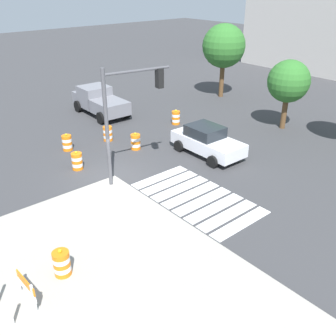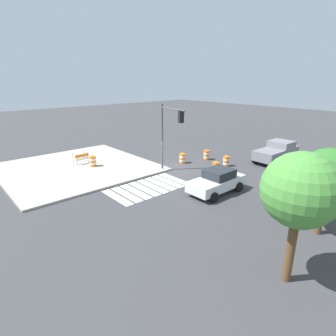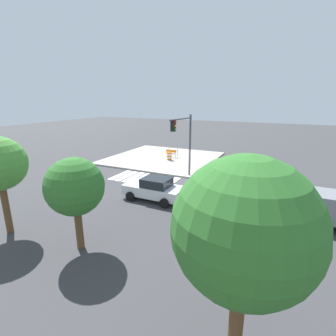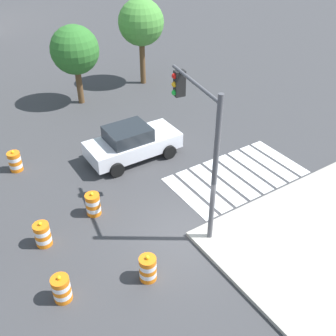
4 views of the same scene
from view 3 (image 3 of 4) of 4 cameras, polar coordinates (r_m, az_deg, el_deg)
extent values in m
plane|color=#38383A|center=(22.62, 5.71, -2.53)|extent=(120.00, 120.00, 0.00)
cube|color=#9E998E|center=(30.20, -1.10, 2.30)|extent=(12.00, 12.00, 0.15)
cube|color=silver|center=(21.52, 0.62, -3.37)|extent=(0.60, 3.20, 0.02)
cube|color=silver|center=(21.83, -1.17, -3.10)|extent=(0.60, 3.20, 0.02)
cube|color=silver|center=(22.16, -2.90, -2.83)|extent=(0.60, 3.20, 0.02)
cube|color=silver|center=(22.51, -4.59, -2.56)|extent=(0.60, 3.20, 0.02)
cube|color=silver|center=(22.88, -6.22, -2.30)|extent=(0.60, 3.20, 0.02)
cube|color=silver|center=(23.27, -7.79, -2.05)|extent=(0.60, 3.20, 0.02)
cube|color=silver|center=(23.68, -9.31, -1.81)|extent=(0.60, 3.20, 0.02)
cube|color=silver|center=(24.10, -10.78, -1.57)|extent=(0.60, 3.20, 0.02)
cube|color=silver|center=(17.93, -3.30, -5.08)|extent=(4.32, 1.89, 0.70)
cube|color=#1E2328|center=(17.60, -2.62, -3.22)|extent=(1.92, 1.62, 0.60)
cylinder|color=black|center=(17.98, -8.56, -6.36)|extent=(0.66, 0.25, 0.66)
cylinder|color=black|center=(19.46, -5.39, -4.53)|extent=(0.66, 0.25, 0.66)
cylinder|color=black|center=(16.69, -0.82, -7.96)|extent=(0.66, 0.25, 0.66)
cylinder|color=black|center=(18.28, 1.90, -5.82)|extent=(0.66, 0.25, 0.66)
cube|color=slate|center=(16.76, 25.72, -7.48)|extent=(2.55, 2.06, 0.90)
cube|color=slate|center=(16.81, 33.03, -7.35)|extent=(1.95, 2.05, 1.50)
cylinder|color=black|center=(17.88, 24.07, -7.43)|extent=(0.85, 0.32, 0.84)
cylinder|color=black|center=(16.00, 23.59, -10.08)|extent=(0.85, 0.32, 0.84)
cylinder|color=orange|center=(19.35, 15.74, -5.95)|extent=(0.56, 0.56, 0.18)
cylinder|color=white|center=(19.28, 15.78, -5.46)|extent=(0.56, 0.56, 0.18)
cylinder|color=orange|center=(19.22, 15.82, -4.95)|extent=(0.56, 0.56, 0.18)
cylinder|color=white|center=(19.16, 15.86, -4.45)|extent=(0.56, 0.56, 0.18)
cylinder|color=orange|center=(19.10, 15.90, -3.94)|extent=(0.56, 0.56, 0.18)
sphere|color=yellow|center=(19.05, 15.93, -3.52)|extent=(0.12, 0.12, 0.12)
cylinder|color=orange|center=(22.84, 11.56, -2.36)|extent=(0.56, 0.56, 0.18)
cylinder|color=white|center=(22.79, 11.59, -1.93)|extent=(0.56, 0.56, 0.18)
cylinder|color=orange|center=(22.74, 11.61, -1.50)|extent=(0.56, 0.56, 0.18)
cylinder|color=white|center=(22.68, 11.64, -1.06)|extent=(0.56, 0.56, 0.18)
cylinder|color=orange|center=(22.63, 11.66, -0.62)|extent=(0.56, 0.56, 0.18)
sphere|color=yellow|center=(22.59, 11.68, -0.26)|extent=(0.12, 0.12, 0.12)
cylinder|color=orange|center=(21.71, 17.70, -3.74)|extent=(0.56, 0.56, 0.18)
cylinder|color=white|center=(21.66, 17.74, -3.29)|extent=(0.56, 0.56, 0.18)
cylinder|color=orange|center=(21.60, 17.77, -2.84)|extent=(0.56, 0.56, 0.18)
cylinder|color=white|center=(21.55, 17.81, -2.39)|extent=(0.56, 0.56, 0.18)
cylinder|color=orange|center=(21.49, 17.85, -1.93)|extent=(0.56, 0.56, 0.18)
sphere|color=yellow|center=(21.45, 17.89, -1.55)|extent=(0.12, 0.12, 0.12)
cylinder|color=orange|center=(19.28, 9.12, -5.62)|extent=(0.56, 0.56, 0.18)
cylinder|color=white|center=(19.22, 9.14, -5.12)|extent=(0.56, 0.56, 0.18)
cylinder|color=orange|center=(19.16, 9.16, -4.61)|extent=(0.56, 0.56, 0.18)
cylinder|color=white|center=(19.10, 9.19, -4.11)|extent=(0.56, 0.56, 0.18)
cylinder|color=orange|center=(19.04, 9.21, -3.60)|extent=(0.56, 0.56, 0.18)
sphere|color=yellow|center=(18.99, 9.23, -3.17)|extent=(0.12, 0.12, 0.12)
cylinder|color=orange|center=(14.84, 10.23, -12.41)|extent=(0.56, 0.56, 0.18)
cylinder|color=white|center=(14.76, 10.26, -11.80)|extent=(0.56, 0.56, 0.18)
cylinder|color=orange|center=(14.68, 10.30, -11.17)|extent=(0.56, 0.56, 0.18)
cylinder|color=white|center=(14.60, 10.33, -10.54)|extent=(0.56, 0.56, 0.18)
cylinder|color=orange|center=(14.52, 10.37, -9.90)|extent=(0.56, 0.56, 0.18)
sphere|color=yellow|center=(14.46, 10.40, -9.36)|extent=(0.12, 0.12, 0.12)
cylinder|color=orange|center=(28.92, 0.28, 2.05)|extent=(0.56, 0.56, 0.18)
cylinder|color=white|center=(28.88, 0.28, 2.39)|extent=(0.56, 0.56, 0.18)
cylinder|color=orange|center=(28.84, 0.28, 2.74)|extent=(0.56, 0.56, 0.18)
cylinder|color=white|center=(28.80, 0.28, 3.09)|extent=(0.56, 0.56, 0.18)
cylinder|color=orange|center=(28.76, 0.28, 3.44)|extent=(0.56, 0.56, 0.18)
sphere|color=yellow|center=(28.73, 0.28, 3.73)|extent=(0.12, 0.12, 0.12)
cube|color=silver|center=(29.99, 1.72, 3.33)|extent=(0.07, 0.07, 1.00)
cube|color=silver|center=(30.63, 2.19, 3.59)|extent=(0.07, 0.07, 1.00)
cube|color=silver|center=(30.39, -0.22, 3.50)|extent=(0.07, 0.07, 1.00)
cube|color=silver|center=(31.02, 0.28, 3.75)|extent=(0.07, 0.07, 1.00)
cube|color=orange|center=(30.12, 0.73, 3.88)|extent=(1.30, 0.11, 0.28)
cube|color=white|center=(30.18, 0.73, 3.32)|extent=(1.30, 0.11, 0.20)
cylinder|color=#4C4C51|center=(22.65, 5.00, 5.09)|extent=(0.18, 0.18, 5.50)
cylinder|color=#4C4C51|center=(20.97, 2.93, 11.05)|extent=(0.64, 3.18, 0.12)
cube|color=black|center=(20.07, 1.19, 9.57)|extent=(0.40, 0.33, 0.90)
sphere|color=red|center=(19.94, 1.65, 10.40)|extent=(0.20, 0.20, 0.20)
sphere|color=#F2A514|center=(19.97, 1.65, 9.54)|extent=(0.20, 0.20, 0.20)
sphere|color=green|center=(20.00, 1.64, 8.68)|extent=(0.20, 0.20, 0.20)
cylinder|color=brown|center=(15.86, -32.87, -7.57)|extent=(0.34, 0.34, 2.87)
cylinder|color=brown|center=(7.75, 15.22, -30.57)|extent=(0.37, 0.37, 2.92)
sphere|color=#2D6B28|center=(6.14, 17.01, -12.94)|extent=(3.43, 3.43, 3.43)
cylinder|color=brown|center=(12.92, -19.55, -12.52)|extent=(0.35, 0.35, 2.20)
sphere|color=#2D6B28|center=(12.13, -20.42, -3.96)|extent=(2.68, 2.68, 2.68)
camera|label=1|loc=(36.26, -11.76, 18.40)|focal=40.47mm
camera|label=2|loc=(22.59, -56.10, 10.28)|focal=29.00mm
camera|label=4|loc=(28.93, 25.32, 20.79)|focal=42.76mm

